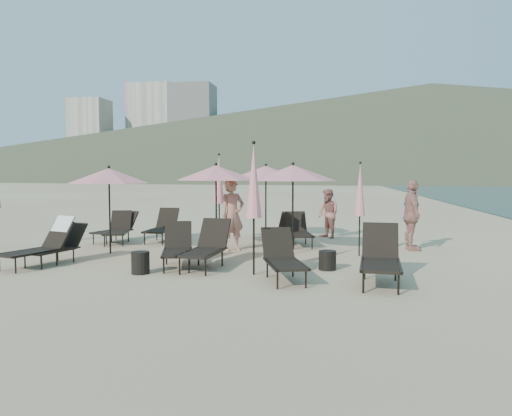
# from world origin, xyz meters

# --- Properties ---
(ground) EXTENTS (800.00, 800.00, 0.00)m
(ground) POSITION_xyz_m (0.00, 0.00, 0.00)
(ground) COLOR #D6BA8C
(ground) RESTS_ON ground
(volcanic_headland) EXTENTS (690.00, 690.00, 55.00)m
(volcanic_headland) POSITION_xyz_m (71.37, 302.62, 26.49)
(volcanic_headland) COLOR brown
(volcanic_headland) RESTS_ON ground
(hotel_skyline) EXTENTS (109.00, 82.00, 55.00)m
(hotel_skyline) POSITION_xyz_m (-93.62, 271.21, 24.18)
(hotel_skyline) COLOR beige
(hotel_skyline) RESTS_ON ground
(lounger_0) EXTENTS (0.93, 1.61, 0.87)m
(lounger_0) POSITION_xyz_m (-4.05, 0.54, 0.41)
(lounger_0) COLOR black
(lounger_0) RESTS_ON ground
(lounger_1) EXTENTS (1.14, 1.80, 1.06)m
(lounger_1) POSITION_xyz_m (-4.22, 0.20, 0.51)
(lounger_1) COLOR black
(lounger_1) RESTS_ON ground
(lounger_2) EXTENTS (1.04, 1.74, 0.94)m
(lounger_2) POSITION_xyz_m (-1.23, 0.57, 0.44)
(lounger_2) COLOR black
(lounger_2) RESTS_ON ground
(lounger_3) EXTENTS (0.83, 1.82, 1.02)m
(lounger_3) POSITION_xyz_m (-0.57, 0.50, 0.48)
(lounger_3) COLOR black
(lounger_3) RESTS_ON ground
(lounger_4) EXTENTS (1.09, 1.75, 0.94)m
(lounger_4) POSITION_xyz_m (1.19, -0.46, 0.44)
(lounger_4) COLOR black
(lounger_4) RESTS_ON ground
(lounger_5) EXTENTS (0.85, 1.90, 1.06)m
(lounger_5) POSITION_xyz_m (3.01, -0.49, 0.50)
(lounger_5) COLOR black
(lounger_5) RESTS_ON ground
(lounger_6) EXTENTS (0.97, 1.69, 0.91)m
(lounger_6) POSITION_xyz_m (-4.09, 3.88, 0.43)
(lounger_6) COLOR black
(lounger_6) RESTS_ON ground
(lounger_7) EXTENTS (1.00, 1.64, 0.88)m
(lounger_7) POSITION_xyz_m (-4.25, 4.13, 0.41)
(lounger_7) COLOR black
(lounger_7) RESTS_ON ground
(lounger_8) EXTENTS (0.66, 1.69, 0.97)m
(lounger_8) POSITION_xyz_m (-2.93, 4.43, 0.45)
(lounger_8) COLOR black
(lounger_8) RESTS_ON ground
(lounger_9) EXTENTS (0.90, 1.61, 0.87)m
(lounger_9) POSITION_xyz_m (0.73, 4.63, 0.41)
(lounger_9) COLOR black
(lounger_9) RESTS_ON ground
(lounger_10) EXTENTS (0.95, 1.69, 0.92)m
(lounger_10) POSITION_xyz_m (1.19, 4.20, 0.43)
(lounger_10) COLOR black
(lounger_10) RESTS_ON ground
(umbrella_open_0) EXTENTS (2.09, 2.09, 2.24)m
(umbrella_open_0) POSITION_xyz_m (-3.47, 2.01, 1.98)
(umbrella_open_0) COLOR black
(umbrella_open_0) RESTS_ON ground
(umbrella_open_1) EXTENTS (2.16, 2.16, 2.33)m
(umbrella_open_1) POSITION_xyz_m (-0.92, 2.96, 2.06)
(umbrella_open_1) COLOR black
(umbrella_open_1) RESTS_ON ground
(umbrella_open_2) EXTENTS (2.16, 2.16, 2.32)m
(umbrella_open_2) POSITION_xyz_m (1.14, 2.62, 2.05)
(umbrella_open_2) COLOR black
(umbrella_open_2) RESTS_ON ground
(umbrella_open_3) EXTENTS (2.18, 2.18, 2.35)m
(umbrella_open_3) POSITION_xyz_m (0.10, 5.31, 2.08)
(umbrella_open_3) COLOR black
(umbrella_open_3) RESTS_ON ground
(umbrella_closed_0) EXTENTS (0.32, 0.32, 2.69)m
(umbrella_closed_0) POSITION_xyz_m (0.56, -0.07, 1.87)
(umbrella_closed_0) COLOR black
(umbrella_closed_0) RESTS_ON ground
(umbrella_closed_1) EXTENTS (0.27, 0.27, 2.34)m
(umbrella_closed_1) POSITION_xyz_m (2.79, 2.57, 1.63)
(umbrella_closed_1) COLOR black
(umbrella_closed_1) RESTS_ON ground
(umbrella_closed_3) EXTENTS (0.31, 0.31, 2.65)m
(umbrella_closed_3) POSITION_xyz_m (-1.27, 4.85, 1.84)
(umbrella_closed_3) COLOR black
(umbrella_closed_3) RESTS_ON ground
(side_table_0) EXTENTS (0.37, 0.37, 0.46)m
(side_table_0) POSITION_xyz_m (-1.74, -0.32, 0.23)
(side_table_0) COLOR black
(side_table_0) RESTS_ON ground
(side_table_1) EXTENTS (0.37, 0.37, 0.41)m
(side_table_1) POSITION_xyz_m (2.03, 0.66, 0.21)
(side_table_1) COLOR black
(side_table_1) RESTS_ON ground
(beachgoer_a) EXTENTS (0.82, 0.79, 1.89)m
(beachgoer_a) POSITION_xyz_m (-0.48, 2.92, 0.95)
(beachgoer_a) COLOR tan
(beachgoer_a) RESTS_ON ground
(beachgoer_b) EXTENTS (0.93, 0.96, 1.55)m
(beachgoer_b) POSITION_xyz_m (2.00, 5.94, 0.78)
(beachgoer_b) COLOR #AC6559
(beachgoer_b) RESTS_ON ground
(beachgoer_c) EXTENTS (0.61, 1.15, 1.87)m
(beachgoer_c) POSITION_xyz_m (4.21, 3.71, 0.94)
(beachgoer_c) COLOR tan
(beachgoer_c) RESTS_ON ground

